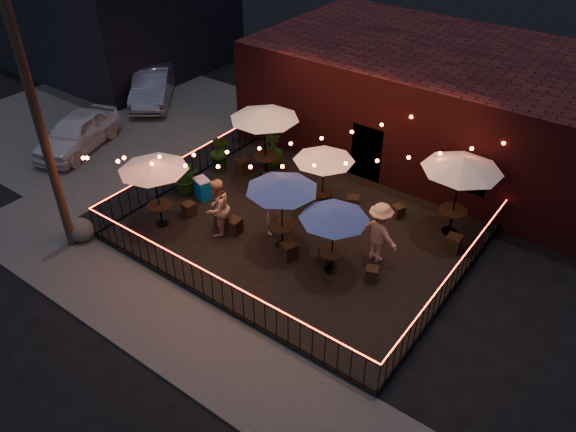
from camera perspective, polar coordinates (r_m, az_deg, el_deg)
name	(u,v)px	position (r m, az deg, el deg)	size (l,w,h in m)	color
ground	(260,268)	(16.63, -2.82, -5.28)	(110.00, 110.00, 0.00)	black
patio	(300,233)	(17.82, 1.21, -1.74)	(10.00, 8.00, 0.15)	black
sidewalk	(181,333)	(14.96, -10.83, -11.63)	(18.00, 2.50, 0.05)	#44413F
parking_lot	(107,116)	(26.64, -17.89, 9.64)	(11.00, 12.00, 0.02)	#44413F
brick_building	(443,101)	(22.68, 15.49, 11.16)	(14.00, 8.00, 4.00)	#340E0F
background_building	(102,11)	(33.19, -18.42, 19.13)	(12.00, 9.00, 5.00)	black
utility_pole	(40,128)	(16.74, -23.86, 8.20)	(0.26, 0.26, 8.00)	#382617
fence_front	(212,288)	(15.10, -7.70, -7.29)	(10.00, 0.04, 1.04)	black
fence_left	(186,169)	(20.29, -10.37, 4.69)	(0.04, 8.00, 1.04)	black
fence_right	(452,282)	(15.76, 16.29, -6.49)	(0.04, 8.00, 1.04)	black
festoon_lights	(267,160)	(16.78, -2.10, 5.68)	(10.02, 8.72, 1.32)	red
cafe_table_0	(153,165)	(17.38, -13.56, 5.01)	(2.37, 2.37, 2.37)	black
cafe_table_1	(264,115)	(19.43, -2.41, 10.26)	(3.13, 3.13, 2.68)	black
cafe_table_2	(282,186)	(15.97, -0.63, 3.09)	(2.46, 2.46, 2.35)	black
cafe_table_3	(324,157)	(17.76, 3.67, 6.03)	(2.38, 2.38, 2.18)	black
cafe_table_4	(334,215)	(15.14, 4.70, 0.14)	(2.32, 2.32, 2.15)	black
cafe_table_5	(463,165)	(17.19, 17.31, 4.96)	(3.04, 3.04, 2.65)	black
bistro_chair_0	(189,209)	(18.66, -10.04, 0.69)	(0.38, 0.38, 0.44)	black
bistro_chair_1	(222,221)	(17.97, -6.71, -0.47)	(0.37, 0.37, 0.44)	black
bistro_chair_2	(243,166)	(20.79, -4.64, 5.11)	(0.41, 0.41, 0.49)	black
bistro_chair_3	(267,181)	(19.85, -2.13, 3.59)	(0.39, 0.39, 0.46)	black
bistro_chair_4	(234,226)	(17.66, -5.49, -1.00)	(0.41, 0.41, 0.49)	black
bistro_chair_5	(289,250)	(16.61, 0.11, -3.52)	(0.41, 0.41, 0.48)	black
bistro_chair_6	(324,198)	(18.96, 3.70, 1.83)	(0.37, 0.37, 0.44)	black
bistro_chair_7	(353,203)	(18.78, 6.60, 1.35)	(0.40, 0.40, 0.48)	black
bistro_chair_8	(327,254)	(16.56, 3.97, -3.87)	(0.37, 0.37, 0.44)	black
bistro_chair_9	(372,274)	(16.03, 8.51, -5.84)	(0.36, 0.36, 0.42)	black
bistro_chair_10	(398,211)	(18.64, 11.11, 0.47)	(0.35, 0.35, 0.42)	black
bistro_chair_11	(453,243)	(17.58, 16.45, -2.67)	(0.43, 0.43, 0.51)	black
patron_a	(273,210)	(17.26, -1.56, 0.64)	(0.62, 0.40, 1.69)	tan
patron_b	(218,208)	(17.25, -7.17, 0.82)	(0.94, 0.73, 1.93)	#DEA58D
patron_c	(379,233)	(16.31, 9.26, -1.68)	(1.25, 0.72, 1.93)	tan
potted_shrub_a	(186,177)	(19.63, -10.30, 3.94)	(1.13, 0.98, 1.25)	#114111
potted_shrub_b	(220,152)	(20.79, -6.88, 6.50)	(0.80, 0.65, 1.46)	#143E11
potted_shrub_c	(272,149)	(20.83, -1.63, 6.85)	(0.83, 0.83, 1.48)	#0D350E
cooler	(202,189)	(19.34, -8.69, 2.77)	(0.68, 0.58, 0.76)	blue
boulder	(80,230)	(18.64, -20.34, -1.33)	(0.92, 0.78, 0.72)	#474742
car_white	(77,133)	(23.87, -20.64, 7.94)	(1.68, 4.19, 1.43)	silver
car_silver	(153,86)	(27.34, -13.59, 12.72)	(1.58, 4.52, 1.49)	#A0A1A9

